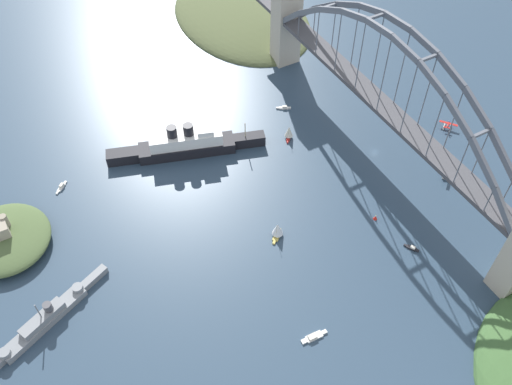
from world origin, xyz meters
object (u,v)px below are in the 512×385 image
(ocean_liner, at_px, (186,144))
(small_boat_2, at_px, (284,108))
(harbor_arch_bridge, at_px, (385,106))
(naval_cruiser, at_px, (45,320))
(seaplane_taxiing_near_bridge, at_px, (448,126))
(fort_island_mid_harbor, at_px, (5,239))
(seaplane_second_in_formation, at_px, (449,175))
(channel_marker_buoy, at_px, (375,218))
(small_boat_3, at_px, (314,337))
(small_boat_4, at_px, (289,132))
(small_boat_6, at_px, (62,187))
(small_boat_1, at_px, (278,229))
(small_boat_0, at_px, (412,248))

(ocean_liner, distance_m, small_boat_2, 69.90)
(harbor_arch_bridge, relative_size, ocean_liner, 2.97)
(naval_cruiser, distance_m, seaplane_taxiing_near_bridge, 248.14)
(fort_island_mid_harbor, bearing_deg, seaplane_second_in_formation, -107.98)
(ocean_liner, height_order, channel_marker_buoy, ocean_liner)
(ocean_liner, height_order, small_boat_3, ocean_liner)
(ocean_liner, xyz_separation_m, small_boat_4, (-18.15, -58.32, -1.94))
(small_boat_2, bearing_deg, small_boat_6, 89.09)
(small_boat_4, relative_size, small_boat_6, 1.17)
(seaplane_taxiing_near_bridge, distance_m, small_boat_1, 132.69)
(harbor_arch_bridge, xyz_separation_m, seaplane_second_in_formation, (-36.28, -23.02, -31.83))
(seaplane_second_in_formation, height_order, small_boat_3, seaplane_second_in_formation)
(small_boat_1, xyz_separation_m, small_boat_6, (85.44, 87.27, -3.90))
(seaplane_taxiing_near_bridge, xyz_separation_m, small_boat_3, (-76.32, 145.99, -1.29))
(naval_cruiser, height_order, seaplane_second_in_formation, naval_cruiser)
(fort_island_mid_harbor, height_order, small_boat_0, fort_island_mid_harbor)
(small_boat_0, relative_size, small_boat_4, 0.79)
(small_boat_4, relative_size, channel_marker_buoy, 3.47)
(small_boat_1, relative_size, small_boat_3, 0.79)
(fort_island_mid_harbor, height_order, channel_marker_buoy, fort_island_mid_harbor)
(small_boat_2, xyz_separation_m, small_boat_6, (2.25, 140.98, 0.02))
(harbor_arch_bridge, bearing_deg, fort_island_mid_harbor, 79.67)
(small_boat_0, distance_m, small_boat_2, 123.36)
(seaplane_second_in_formation, xyz_separation_m, small_boat_6, (97.35, 190.65, -1.57))
(fort_island_mid_harbor, bearing_deg, small_boat_1, -116.64)
(small_boat_0, bearing_deg, channel_marker_buoy, 10.46)
(seaplane_second_in_formation, bearing_deg, small_boat_2, 27.58)
(small_boat_6, bearing_deg, seaplane_taxiing_near_bridge, -106.78)
(seaplane_taxiing_near_bridge, bearing_deg, small_boat_1, 98.48)
(seaplane_taxiing_near_bridge, relative_size, small_boat_1, 0.97)
(seaplane_second_in_formation, distance_m, small_boat_2, 107.31)
(small_boat_3, distance_m, small_boat_4, 129.37)
(naval_cruiser, xyz_separation_m, small_boat_4, (51.24, -159.26, 1.61))
(harbor_arch_bridge, distance_m, small_boat_1, 89.00)
(seaplane_taxiing_near_bridge, height_order, seaplane_second_in_formation, seaplane_second_in_formation)
(small_boat_1, bearing_deg, small_boat_3, 165.40)
(harbor_arch_bridge, distance_m, small_boat_2, 72.72)
(harbor_arch_bridge, height_order, channel_marker_buoy, harbor_arch_bridge)
(naval_cruiser, bearing_deg, harbor_arch_bridge, -85.22)
(harbor_arch_bridge, height_order, small_boat_6, harbor_arch_bridge)
(harbor_arch_bridge, relative_size, channel_marker_buoy, 96.40)
(fort_island_mid_harbor, distance_m, small_boat_6, 42.53)
(seaplane_second_in_formation, relative_size, small_boat_3, 0.76)
(small_boat_6, bearing_deg, small_boat_3, -152.98)
(fort_island_mid_harbor, xyz_separation_m, small_boat_0, (-101.43, -176.64, -3.61))
(ocean_liner, bearing_deg, small_boat_2, -85.14)
(naval_cruiser, bearing_deg, channel_marker_buoy, -98.14)
(harbor_arch_bridge, bearing_deg, small_boat_2, 24.37)
(seaplane_taxiing_near_bridge, distance_m, channel_marker_buoy, 88.56)
(ocean_liner, height_order, small_boat_4, ocean_liner)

